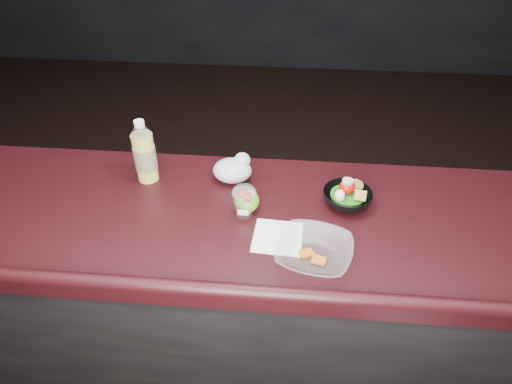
% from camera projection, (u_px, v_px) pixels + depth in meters
% --- Properties ---
extents(counter, '(4.06, 0.71, 1.02)m').
position_uv_depth(counter, '(249.00, 307.00, 1.90)').
color(counter, black).
rests_on(counter, ground).
extents(lemonade_bottle, '(0.08, 0.08, 0.25)m').
position_uv_depth(lemonade_bottle, '(145.00, 155.00, 1.69)').
color(lemonade_bottle, yellow).
rests_on(lemonade_bottle, counter).
extents(fruit_cup, '(0.08, 0.08, 0.12)m').
position_uv_depth(fruit_cup, '(244.00, 200.00, 1.56)').
color(fruit_cup, white).
rests_on(fruit_cup, counter).
extents(green_apple, '(0.09, 0.09, 0.09)m').
position_uv_depth(green_apple, '(247.00, 201.00, 1.59)').
color(green_apple, '#477A0E').
rests_on(green_apple, counter).
extents(plastic_bag, '(0.15, 0.12, 0.11)m').
position_uv_depth(plastic_bag, '(234.00, 169.00, 1.72)').
color(plastic_bag, silver).
rests_on(plastic_bag, counter).
extents(snack_bowl, '(0.18, 0.18, 0.10)m').
position_uv_depth(snack_bowl, '(347.00, 197.00, 1.62)').
color(snack_bowl, black).
rests_on(snack_bowl, counter).
extents(takeout_bowl, '(0.28, 0.28, 0.06)m').
position_uv_depth(takeout_bowl, '(314.00, 252.00, 1.41)').
color(takeout_bowl, silver).
rests_on(takeout_bowl, counter).
extents(paper_napkin, '(0.17, 0.17, 0.00)m').
position_uv_depth(paper_napkin, '(278.00, 237.00, 1.50)').
color(paper_napkin, white).
rests_on(paper_napkin, counter).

